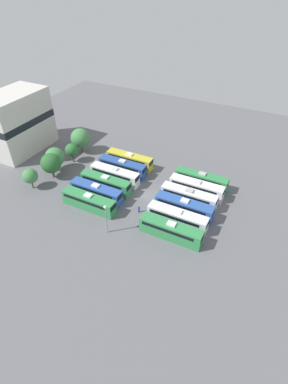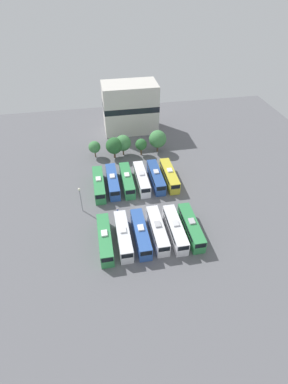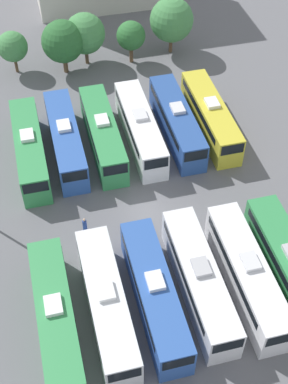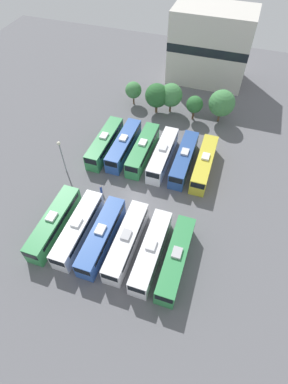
{
  "view_description": "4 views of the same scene",
  "coord_description": "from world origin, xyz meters",
  "px_view_note": "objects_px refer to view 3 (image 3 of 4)",
  "views": [
    {
      "loc": [
        -46.03,
        -22.62,
        40.88
      ],
      "look_at": [
        -1.92,
        -0.26,
        2.49
      ],
      "focal_mm": 28.0,
      "sensor_mm": 36.0,
      "label": 1
    },
    {
      "loc": [
        -8.74,
        -50.59,
        46.48
      ],
      "look_at": [
        1.03,
        1.84,
        3.31
      ],
      "focal_mm": 28.0,
      "sensor_mm": 36.0,
      "label": 2
    },
    {
      "loc": [
        -7.69,
        -29.64,
        35.43
      ],
      "look_at": [
        -0.05,
        0.49,
        2.1
      ],
      "focal_mm": 50.0,
      "sensor_mm": 36.0,
      "label": 3
    },
    {
      "loc": [
        10.74,
        -28.04,
        37.31
      ],
      "look_at": [
        1.53,
        -0.38,
        2.35
      ],
      "focal_mm": 28.0,
      "sensor_mm": 36.0,
      "label": 4
    }
  ],
  "objects_px": {
    "tree_4": "(172,20)",
    "bus_9": "(140,128)",
    "bus_1": "(107,302)",
    "tree_1": "(63,42)",
    "bus_6": "(30,148)",
    "tree_2": "(85,34)",
    "bus_10": "(177,121)",
    "worker_person": "(85,226)",
    "bus_2": "(155,293)",
    "bus_0": "(56,317)",
    "bus_3": "(199,279)",
    "bus_7": "(65,139)",
    "bus_8": "(103,133)",
    "bus_11": "(210,116)",
    "tree_0": "(12,47)",
    "bus_4": "(247,274)",
    "tree_3": "(131,36)"
  },
  "relations": [
    {
      "from": "bus_10",
      "to": "bus_4",
      "type": "bearing_deg",
      "value": -90.02
    },
    {
      "from": "bus_0",
      "to": "bus_7",
      "type": "relative_size",
      "value": 1.0
    },
    {
      "from": "bus_4",
      "to": "bus_10",
      "type": "distance_m",
      "value": 18.59
    },
    {
      "from": "tree_4",
      "to": "bus_10",
      "type": "bearing_deg",
      "value": -103.99
    },
    {
      "from": "bus_10",
      "to": "worker_person",
      "type": "distance_m",
      "value": 15.08
    },
    {
      "from": "bus_3",
      "to": "worker_person",
      "type": "xyz_separation_m",
      "value": [
        -7.37,
        7.93,
        -0.92
      ]
    },
    {
      "from": "bus_8",
      "to": "tree_3",
      "type": "bearing_deg",
      "value": 66.26
    },
    {
      "from": "bus_1",
      "to": "bus_9",
      "type": "xyz_separation_m",
      "value": [
        7.05,
        18.33,
        0.0
      ]
    },
    {
      "from": "bus_8",
      "to": "tree_0",
      "type": "distance_m",
      "value": 16.68
    },
    {
      "from": "bus_4",
      "to": "tree_4",
      "type": "xyz_separation_m",
      "value": [
        3.67,
        33.27,
        2.42
      ]
    },
    {
      "from": "bus_0",
      "to": "bus_7",
      "type": "distance_m",
      "value": 19.09
    },
    {
      "from": "tree_1",
      "to": "tree_4",
      "type": "bearing_deg",
      "value": 4.61
    },
    {
      "from": "tree_4",
      "to": "bus_1",
      "type": "bearing_deg",
      "value": -113.56
    },
    {
      "from": "tree_0",
      "to": "bus_3",
      "type": "bearing_deg",
      "value": -71.86
    },
    {
      "from": "bus_10",
      "to": "tree_3",
      "type": "xyz_separation_m",
      "value": [
        -1.37,
        13.77,
        1.65
      ]
    },
    {
      "from": "bus_7",
      "to": "tree_3",
      "type": "distance_m",
      "value": 16.82
    },
    {
      "from": "bus_11",
      "to": "tree_2",
      "type": "height_order",
      "value": "tree_2"
    },
    {
      "from": "bus_7",
      "to": "bus_8",
      "type": "relative_size",
      "value": 1.0
    },
    {
      "from": "bus_2",
      "to": "tree_2",
      "type": "distance_m",
      "value": 33.34
    },
    {
      "from": "bus_1",
      "to": "tree_0",
      "type": "xyz_separation_m",
      "value": [
        -3.75,
        33.46,
        1.51
      ]
    },
    {
      "from": "worker_person",
      "to": "tree_1",
      "type": "xyz_separation_m",
      "value": [
        1.95,
        23.89,
        3.06
      ]
    },
    {
      "from": "bus_0",
      "to": "bus_8",
      "type": "distance_m",
      "value": 19.99
    },
    {
      "from": "bus_3",
      "to": "bus_4",
      "type": "xyz_separation_m",
      "value": [
        3.65,
        -0.42,
        0.0
      ]
    },
    {
      "from": "bus_4",
      "to": "bus_11",
      "type": "xyz_separation_m",
      "value": [
        3.51,
        18.57,
        0.0
      ]
    },
    {
      "from": "bus_2",
      "to": "bus_3",
      "type": "distance_m",
      "value": 3.56
    },
    {
      "from": "bus_7",
      "to": "bus_11",
      "type": "height_order",
      "value": "same"
    },
    {
      "from": "bus_9",
      "to": "tree_4",
      "type": "distance_m",
      "value": 16.71
    },
    {
      "from": "bus_8",
      "to": "bus_11",
      "type": "xyz_separation_m",
      "value": [
        10.92,
        -0.03,
        0.0
      ]
    },
    {
      "from": "bus_2",
      "to": "tree_2",
      "type": "bearing_deg",
      "value": 88.66
    },
    {
      "from": "bus_2",
      "to": "bus_0",
      "type": "bearing_deg",
      "value": -178.6
    },
    {
      "from": "bus_1",
      "to": "tree_1",
      "type": "xyz_separation_m",
      "value": [
        1.7,
        32.09,
        2.14
      ]
    },
    {
      "from": "bus_2",
      "to": "bus_6",
      "type": "height_order",
      "value": "same"
    },
    {
      "from": "bus_4",
      "to": "bus_6",
      "type": "relative_size",
      "value": 1.0
    },
    {
      "from": "tree_2",
      "to": "tree_4",
      "type": "relative_size",
      "value": 0.92
    },
    {
      "from": "bus_6",
      "to": "bus_9",
      "type": "relative_size",
      "value": 1.0
    },
    {
      "from": "bus_4",
      "to": "tree_2",
      "type": "distance_m",
      "value": 34.03
    },
    {
      "from": "bus_3",
      "to": "bus_11",
      "type": "xyz_separation_m",
      "value": [
        7.16,
        18.15,
        0.0
      ]
    },
    {
      "from": "bus_7",
      "to": "tree_1",
      "type": "relative_size",
      "value": 1.91
    },
    {
      "from": "bus_7",
      "to": "bus_8",
      "type": "distance_m",
      "value": 3.6
    },
    {
      "from": "tree_0",
      "to": "bus_4",
      "type": "bearing_deg",
      "value": -66.62
    },
    {
      "from": "worker_person",
      "to": "bus_10",
      "type": "bearing_deg",
      "value": 42.87
    },
    {
      "from": "bus_8",
      "to": "tree_0",
      "type": "bearing_deg",
      "value": 115.37
    },
    {
      "from": "bus_7",
      "to": "bus_9",
      "type": "distance_m",
      "value": 7.29
    },
    {
      "from": "bus_9",
      "to": "bus_10",
      "type": "height_order",
      "value": "same"
    },
    {
      "from": "bus_1",
      "to": "bus_10",
      "type": "height_order",
      "value": "same"
    },
    {
      "from": "bus_8",
      "to": "bus_10",
      "type": "distance_m",
      "value": 7.42
    },
    {
      "from": "bus_6",
      "to": "bus_1",
      "type": "bearing_deg",
      "value": -78.42
    },
    {
      "from": "bus_2",
      "to": "bus_4",
      "type": "height_order",
      "value": "same"
    },
    {
      "from": "bus_7",
      "to": "tree_1",
      "type": "height_order",
      "value": "tree_1"
    },
    {
      "from": "tree_4",
      "to": "bus_9",
      "type": "bearing_deg",
      "value": -116.58
    }
  ]
}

